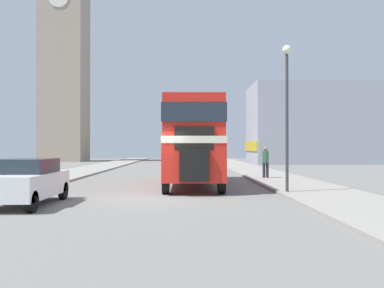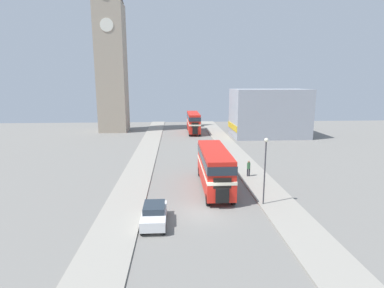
% 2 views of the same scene
% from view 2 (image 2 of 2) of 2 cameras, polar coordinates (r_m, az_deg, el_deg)
% --- Properties ---
extents(ground_plane, '(120.00, 120.00, 0.00)m').
position_cam_2_polar(ground_plane, '(25.27, 2.22, -12.99)').
color(ground_plane, slate).
extents(sidewalk_right, '(3.50, 120.00, 0.12)m').
position_cam_2_polar(sidewalk_right, '(26.72, 17.12, -11.97)').
color(sidewalk_right, gray).
rests_on(sidewalk_right, ground_plane).
extents(sidewalk_left, '(3.50, 120.00, 0.12)m').
position_cam_2_polar(sidewalk_left, '(25.53, -13.44, -12.90)').
color(sidewalk_left, gray).
rests_on(sidewalk_left, ground_plane).
extents(double_decker_bus, '(2.56, 10.51, 4.03)m').
position_cam_2_polar(double_decker_bus, '(30.15, 4.28, -4.07)').
color(double_decker_bus, red).
rests_on(double_decker_bus, ground_plane).
extents(bus_distant, '(2.39, 10.94, 4.29)m').
position_cam_2_polar(bus_distant, '(64.71, 0.26, 4.41)').
color(bus_distant, red).
rests_on(bus_distant, ground_plane).
extents(car_parked_near, '(1.79, 4.06, 1.51)m').
position_cam_2_polar(car_parked_near, '(23.35, -7.21, -13.10)').
color(car_parked_near, white).
rests_on(car_parked_near, ground_plane).
extents(pedestrian_walking, '(0.36, 0.36, 1.80)m').
position_cam_2_polar(pedestrian_walking, '(34.53, 10.73, -4.41)').
color(pedestrian_walking, '#282833').
rests_on(pedestrian_walking, sidewalk_right).
extents(street_lamp, '(0.36, 0.36, 5.86)m').
position_cam_2_polar(street_lamp, '(26.22, 13.78, -3.23)').
color(street_lamp, '#38383D').
rests_on(street_lamp, sidewalk_right).
extents(church_tower, '(6.20, 6.20, 40.77)m').
position_cam_2_polar(church_tower, '(69.53, -15.34, 19.63)').
color(church_tower, tan).
rests_on(church_tower, ground_plane).
extents(shop_building_block, '(14.54, 9.18, 9.40)m').
position_cam_2_polar(shop_building_block, '(61.76, 14.42, 5.72)').
color(shop_building_block, '#999EA8').
rests_on(shop_building_block, ground_plane).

